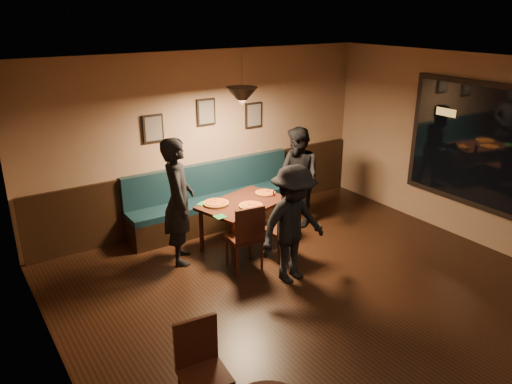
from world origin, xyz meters
TOP-DOWN VIEW (x-y plane):
  - floor at (0.00, 0.00)m, footprint 7.00×7.00m
  - ceiling at (0.00, 0.00)m, footprint 7.00×7.00m
  - wall_back at (0.00, 3.50)m, footprint 6.00×0.00m
  - wall_left at (-3.00, 0.00)m, footprint 0.00×7.00m
  - wainscot at (0.00, 3.47)m, footprint 5.88×0.06m
  - booth_bench at (0.00, 3.20)m, footprint 3.00×0.60m
  - window_frame at (2.96, 0.50)m, footprint 0.06×2.56m
  - window_glass at (2.93, 0.50)m, footprint 0.00×2.40m
  - picture_left at (-0.90, 3.47)m, footprint 0.32×0.04m
  - picture_center at (0.00, 3.47)m, footprint 0.32×0.04m
  - picture_right at (0.90, 3.47)m, footprint 0.32×0.04m
  - pendant_lamp at (-0.01, 2.37)m, footprint 0.44×0.44m
  - dining_table at (-0.01, 2.37)m, footprint 1.44×1.12m
  - chair_near_left at (-0.40, 1.73)m, footprint 0.47×0.47m
  - chair_near_right at (0.21, 1.74)m, footprint 0.43×0.43m
  - diner_left at (-1.03, 2.41)m, footprint 0.65×0.77m
  - diner_right at (1.14, 2.52)m, footprint 0.64×0.81m
  - diner_front at (-0.04, 1.12)m, footprint 1.08×0.69m
  - pizza_a at (-0.39, 2.51)m, footprint 0.44×0.44m
  - pizza_b at (-0.01, 2.15)m, footprint 0.45×0.45m
  - pizza_c at (0.47, 2.48)m, footprint 0.39×0.39m
  - soda_glass at (0.54, 2.10)m, footprint 0.08×0.08m
  - tabasco_bottle at (0.51, 2.32)m, footprint 0.03×0.03m
  - napkin_a at (-0.54, 2.63)m, footprint 0.20×0.20m
  - napkin_b at (-0.57, 2.08)m, footprint 0.15×0.15m
  - cutlery_set at (-0.06, 2.01)m, footprint 0.16×0.08m
  - cafe_chair_far at (-2.11, -0.36)m, footprint 0.44×0.44m

SIDE VIEW (x-z plane):
  - floor at x=0.00m, z-range 0.00..0.00m
  - dining_table at x=-0.01m, z-range 0.00..0.68m
  - chair_near_right at x=0.21m, z-range 0.00..0.88m
  - cafe_chair_far at x=-2.11m, z-range 0.00..0.90m
  - chair_near_left at x=-0.40m, z-range 0.00..0.96m
  - wainscot at x=0.00m, z-range 0.00..1.00m
  - booth_bench at x=0.00m, z-range 0.00..1.00m
  - cutlery_set at x=-0.06m, z-range 0.68..0.68m
  - napkin_a at x=-0.54m, z-range 0.68..0.69m
  - napkin_b at x=-0.57m, z-range 0.68..0.69m
  - pizza_c at x=0.47m, z-range 0.68..0.72m
  - pizza_b at x=-0.01m, z-range 0.68..0.72m
  - pizza_a at x=-0.39m, z-range 0.68..0.72m
  - tabasco_bottle at x=0.51m, z-range 0.68..0.79m
  - soda_glass at x=0.54m, z-range 0.68..0.82m
  - diner_front at x=-0.04m, z-range 0.00..1.58m
  - diner_right at x=1.14m, z-range 0.00..1.63m
  - diner_left at x=-1.03m, z-range 0.00..1.80m
  - wall_back at x=0.00m, z-range -1.60..4.40m
  - wall_left at x=-3.00m, z-range -2.10..4.90m
  - window_frame at x=2.96m, z-range 0.57..2.43m
  - window_glass at x=2.93m, z-range 0.30..2.70m
  - picture_left at x=-0.90m, z-range 1.49..1.91m
  - picture_right at x=0.90m, z-range 1.49..1.91m
  - picture_center at x=0.00m, z-range 1.64..2.06m
  - pendant_lamp at x=-0.01m, z-range 2.12..2.38m
  - ceiling at x=0.00m, z-range 2.80..2.80m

